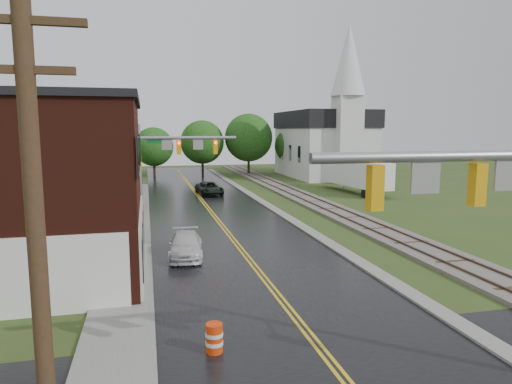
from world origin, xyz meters
name	(u,v)px	position (x,y,z in m)	size (l,w,h in m)	color
main_road	(211,212)	(0.00, 30.00, 0.00)	(10.00, 90.00, 0.02)	black
curb_right	(259,200)	(5.40, 35.00, 0.00)	(0.80, 70.00, 0.12)	gray
sidewalk_left	(133,228)	(-6.20, 25.00, 0.00)	(2.40, 50.00, 0.12)	gray
yellow_house	(59,183)	(-11.00, 26.00, 3.20)	(8.00, 7.00, 6.40)	tan
darkred_building	(90,182)	(-10.00, 35.00, 2.20)	(7.00, 6.00, 4.40)	#3F0F0C
church	(327,136)	(20.00, 53.74, 5.83)	(10.40, 18.40, 20.00)	silver
railroad	(304,198)	(10.00, 35.00, 0.11)	(3.20, 80.00, 0.30)	#59544C
traffic_signal_near	(502,205)	(3.47, 2.00, 4.97)	(7.34, 0.30, 7.20)	gray
traffic_signal_far	(169,155)	(-3.47, 27.00, 4.97)	(7.34, 0.43, 7.20)	gray
utility_pole_a	(38,267)	(-6.80, 0.00, 4.72)	(1.80, 0.28, 9.00)	#382616
utility_pole_b	(118,164)	(-6.80, 22.00, 4.72)	(1.80, 0.28, 9.00)	#382616
utility_pole_c	(130,149)	(-6.80, 44.00, 4.72)	(1.80, 0.28, 9.00)	#382616
tree_left_c	(53,154)	(-13.85, 39.90, 4.51)	(6.00, 6.00, 7.65)	black
tree_left_e	(111,148)	(-8.85, 45.90, 4.81)	(6.40, 6.40, 8.16)	black
suv_dark	(210,189)	(1.24, 39.63, 0.67)	(2.22, 4.81, 1.34)	black
pickup_white	(186,245)	(-3.20, 16.72, 0.63)	(1.75, 4.31, 1.25)	silver
semi_trailer	(355,173)	(16.84, 37.81, 2.11)	(3.66, 11.03, 3.51)	black
construction_barrel	(214,338)	(-3.26, 5.72, 0.47)	(0.52, 0.52, 0.93)	red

